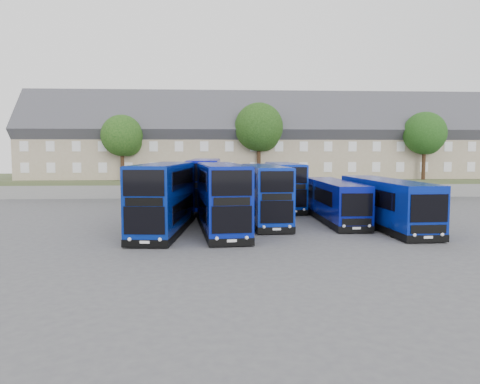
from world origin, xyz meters
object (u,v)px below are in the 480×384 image
Objects in this scene: dd_front_left at (164,199)px; tree_far at (445,134)px; dd_front_mid at (221,198)px; tree_west at (123,137)px; tree_mid at (260,129)px; coach_east_a at (334,202)px; tree_east at (425,135)px.

dd_front_left is 46.85m from tree_far.
dd_front_left is 1.01× the size of dd_front_mid.
tree_mid reaches higher than tree_west.
dd_front_left reaches higher than coach_east_a.
tree_east is at bearing 44.88° from dd_front_left.
dd_front_left is 37.77m from tree_east.
dd_front_mid is 1.34× the size of tree_far.
dd_front_mid is (3.80, 0.07, -0.02)m from dd_front_left.
tree_west is 0.88× the size of tree_far.
tree_mid is (-3.73, 20.30, 6.53)m from coach_east_a.
tree_east is (28.92, 23.75, 5.14)m from dd_front_left.
tree_far is at bearing 9.46° from tree_west.
tree_east reaches higher than coach_east_a.
coach_east_a is 35.39m from tree_far.
tree_mid reaches higher than tree_east.
tree_east is at bearing -1.43° from tree_mid.
coach_east_a is at bearing -79.58° from tree_mid.
tree_east is (16.27, 19.80, 5.86)m from coach_east_a.
tree_mid is at bearing 75.29° from dd_front_left.
coach_east_a is at bearing 18.43° from dd_front_mid.
tree_far is at bearing 49.40° from tree_east.
dd_front_mid is 1.42× the size of tree_east.
dd_front_mid is 26.50m from tree_west.
coach_east_a is at bearing -129.40° from tree_east.
coach_east_a is 1.50× the size of tree_west.
coach_east_a is (8.86, 3.88, -0.70)m from dd_front_mid.
tree_far is at bearing 39.37° from dd_front_mid.
tree_west is at bearing 134.81° from coach_east_a.
tree_far reaches higher than dd_front_left.
dd_front_mid is at bearing 6.54° from dd_front_left.
dd_front_left reaches higher than dd_front_mid.
dd_front_left is at bearing -73.39° from tree_west.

